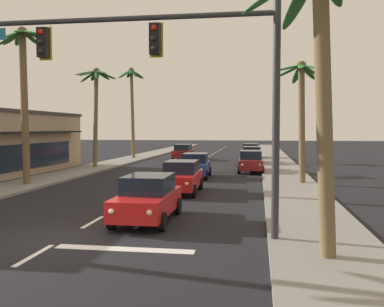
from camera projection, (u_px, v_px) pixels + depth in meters
The scene contains 17 objects.
ground_plane at pixel (60, 240), 12.95m from camera, with size 220.00×220.00×0.00m, color black.
sidewalk_right at pixel (284, 174), 31.49m from camera, with size 3.20×110.00×0.14m, color gray.
sidewalk_left at pixel (83, 170), 33.87m from camera, with size 3.20×110.00×0.14m, color gray.
lane_markings at pixel (186, 173), 32.70m from camera, with size 4.28×88.51×0.01m.
traffic_signal_mast at pixel (162, 64), 12.88m from camera, with size 10.90×0.41×7.29m.
sedan_lead_at_stop_bar at pixel (148, 198), 15.64m from camera, with size 1.96×4.46×1.68m.
sedan_third_in_queue at pixel (181, 177), 22.56m from camera, with size 2.00×4.47×1.68m.
sedan_fifth_in_queue at pixel (196, 165), 29.51m from camera, with size 2.06×4.50×1.68m.
sedan_oncoming_far at pixel (183, 152), 46.52m from camera, with size 1.98×4.46×1.68m.
sedan_parked_nearest_kerb at pixel (251, 151), 47.95m from camera, with size 2.03×4.48×1.68m.
sedan_parked_mid_kerb at pixel (252, 155), 40.39m from camera, with size 1.98×4.46×1.68m.
sedan_parked_far_kerb at pixel (251, 161), 33.01m from camera, with size 2.04×4.49×1.68m.
palm_left_second at pixel (24, 79), 24.82m from camera, with size 3.36×3.35×9.25m.
palm_left_third at pixel (96, 96), 36.10m from camera, with size 3.35×3.26×8.48m.
palm_left_farthest at pixel (132, 95), 47.37m from camera, with size 3.12×3.23×10.10m.
palm_right_nearest at pixel (323, 53), 10.59m from camera, with size 4.09×4.29×7.75m.
palm_right_second at pixel (301, 99), 25.56m from camera, with size 3.29×3.26×7.40m.
Camera 1 is at (5.89, -12.02, 3.38)m, focal length 40.11 mm.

